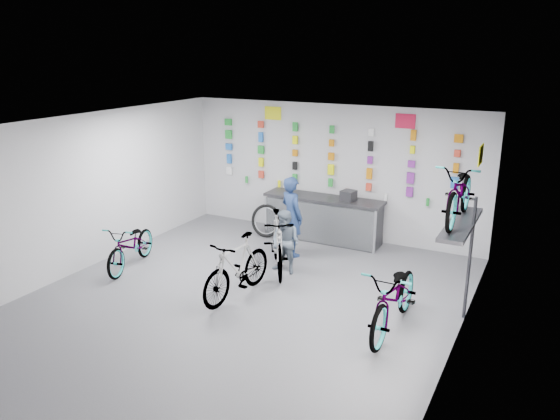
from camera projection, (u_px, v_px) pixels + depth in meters
The scene contains 21 objects.
floor at pixel (241, 302), 9.33m from camera, with size 8.00×8.00×0.00m, color #4C4C50.
ceiling at pixel (237, 126), 8.48m from camera, with size 8.00×8.00×0.00m, color white.
wall_back at pixel (332, 171), 12.30m from camera, with size 7.00×7.00×0.00m, color silver.
wall_front at pixel (31, 323), 5.50m from camera, with size 7.00×7.00×0.00m, color silver.
wall_left at pixel (83, 193), 10.45m from camera, with size 8.00×8.00×0.00m, color silver.
wall_right at pixel (460, 254), 7.36m from camera, with size 8.00×8.00×0.00m, color silver.
counter at pixel (323, 219), 12.20m from camera, with size 2.70×0.66×1.00m.
merch_wall at pixel (329, 159), 12.18m from camera, with size 5.57×0.08×1.56m.
wall_bracket at pixel (462, 229), 8.46m from camera, with size 0.39×1.90×2.00m.
sign_left at pixel (273, 113), 12.60m from camera, with size 0.42×0.02×0.30m, color yellow.
sign_right at pixel (405, 121), 11.23m from camera, with size 0.42×0.02×0.30m, color red.
sign_side at pixel (481, 155), 8.06m from camera, with size 0.02×0.40×0.30m, color yellow.
bike_left at pixel (131, 245), 10.68m from camera, with size 0.61×1.75×0.92m, color gray.
bike_center at pixel (237, 267), 9.38m from camera, with size 0.51×1.82×1.09m, color gray.
bike_right at pixel (395, 297), 8.25m from camera, with size 0.72×2.07×1.09m, color gray.
bike_service at pixel (277, 243), 10.49m from camera, with size 0.54×1.90×1.14m, color gray.
bike_wall at pixel (461, 192), 8.33m from camera, with size 0.63×1.80×0.95m, color gray.
clerk at pixel (292, 216), 11.23m from camera, with size 0.61×0.40×1.68m, color navy.
customer at pixel (286, 242), 10.37m from camera, with size 0.60×0.47×1.24m, color slate.
spare_wheel at pixel (266, 221), 12.47m from camera, with size 0.77×0.27×0.76m.
register at pixel (348, 195), 11.78m from camera, with size 0.28×0.30×0.22m, color black.
Camera 1 is at (4.52, -7.23, 4.17)m, focal length 35.00 mm.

